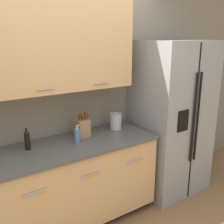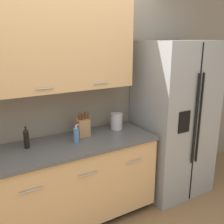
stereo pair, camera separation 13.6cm
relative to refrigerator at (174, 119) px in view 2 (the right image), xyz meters
The scene contains 7 objects.
wall_back 1.54m from the refrigerator, 166.81° to the left, with size 10.00×0.39×2.60m.
counter_unit 1.65m from the refrigerator, behind, with size 2.20×0.64×0.91m.
refrigerator is the anchor object (origin of this frame).
knife_block 1.18m from the refrigerator, behind, with size 0.15×0.12×0.28m.
soap_dispenser 1.30m from the refrigerator, behind, with size 0.06×0.06×0.18m.
oil_bottle 1.76m from the refrigerator, behind, with size 0.05×0.05×0.21m.
steel_canister 0.76m from the refrigerator, 167.92° to the left, with size 0.14×0.14×0.20m.
Camera 2 is at (-0.91, -1.48, 1.92)m, focal length 42.00 mm.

